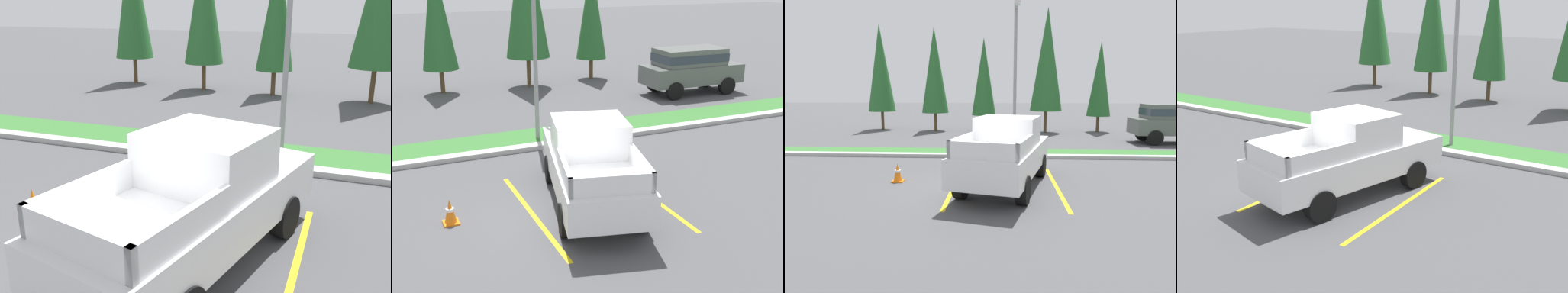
% 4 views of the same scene
% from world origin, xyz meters
% --- Properties ---
extents(ground_plane, '(120.00, 120.00, 0.00)m').
position_xyz_m(ground_plane, '(0.00, 0.00, 0.00)').
color(ground_plane, '#4C4C4F').
extents(parking_line_near, '(0.12, 4.80, 0.01)m').
position_xyz_m(parking_line_near, '(-0.83, 0.47, 0.00)').
color(parking_line_near, yellow).
rests_on(parking_line_near, ground).
extents(parking_line_far, '(0.12, 4.80, 0.01)m').
position_xyz_m(parking_line_far, '(2.27, 0.47, 0.00)').
color(parking_line_far, yellow).
rests_on(parking_line_far, ground).
extents(curb_strip, '(56.00, 0.40, 0.15)m').
position_xyz_m(curb_strip, '(0.00, 5.00, 0.07)').
color(curb_strip, '#B2B2AD').
rests_on(curb_strip, ground).
extents(grass_median, '(56.00, 1.80, 0.06)m').
position_xyz_m(grass_median, '(0.00, 6.10, 0.03)').
color(grass_median, '#387533').
rests_on(grass_median, ground).
extents(pickup_truck_main, '(3.12, 5.52, 2.10)m').
position_xyz_m(pickup_truck_main, '(0.73, 0.52, 1.04)').
color(pickup_truck_main, black).
rests_on(pickup_truck_main, ground).
extents(suv_distant, '(4.63, 2.01, 2.10)m').
position_xyz_m(suv_distant, '(9.90, 9.59, 1.24)').
color(suv_distant, black).
rests_on(suv_distant, ground).
extents(street_light, '(0.24, 1.49, 6.41)m').
position_xyz_m(street_light, '(1.16, 5.74, 3.75)').
color(street_light, gray).
rests_on(street_light, ground).
extents(cypress_tree_leftmost, '(1.90, 1.90, 7.32)m').
position_xyz_m(cypress_tree_leftmost, '(-7.91, 15.06, 4.31)').
color(cypress_tree_leftmost, brown).
rests_on(cypress_tree_leftmost, ground).
extents(cypress_tree_left_inner, '(1.82, 1.82, 7.01)m').
position_xyz_m(cypress_tree_left_inner, '(-3.98, 14.51, 4.13)').
color(cypress_tree_left_inner, brown).
rests_on(cypress_tree_left_inner, ground).
extents(cypress_tree_center, '(1.62, 1.62, 6.24)m').
position_xyz_m(cypress_tree_center, '(-0.62, 14.29, 3.67)').
color(cypress_tree_center, brown).
rests_on(cypress_tree_center, ground).
extents(cypress_tree_right_inner, '(2.10, 2.10, 8.07)m').
position_xyz_m(cypress_tree_right_inner, '(3.52, 14.04, 4.75)').
color(cypress_tree_right_inner, brown).
rests_on(cypress_tree_right_inner, ground).
extents(cypress_tree_rightmost, '(1.56, 1.56, 6.00)m').
position_xyz_m(cypress_tree_rightmost, '(7.11, 14.57, 3.53)').
color(cypress_tree_rightmost, brown).
rests_on(cypress_tree_rightmost, ground).
extents(traffic_cone, '(0.36, 0.36, 0.60)m').
position_xyz_m(traffic_cone, '(-2.70, 0.80, 0.29)').
color(traffic_cone, orange).
rests_on(traffic_cone, ground).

